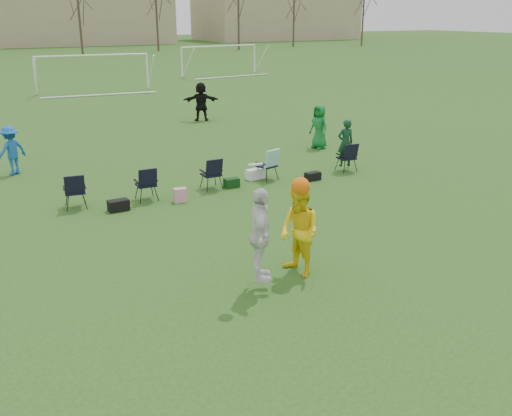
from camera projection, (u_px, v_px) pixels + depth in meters
ground at (298, 322)px, 9.82m from camera, size 260.00×260.00×0.00m
fielder_blue at (11, 150)px, 18.56m from camera, size 1.20×1.03×1.61m
fielder_green_far at (319, 127)px, 22.18m from camera, size 0.70×0.93×1.71m
fielder_black at (201, 102)px, 27.89m from camera, size 1.82×1.12×1.88m
center_contest at (284, 232)px, 11.01m from camera, size 1.89×1.36×2.56m
sideline_setup at (238, 169)px, 17.43m from camera, size 9.47×1.39×1.73m
goal_mid at (92, 63)px, 37.68m from camera, size 7.40×0.63×2.46m
goal_right at (220, 52)px, 48.03m from camera, size 7.35×1.14×2.46m
building_row at (15, 7)px, 90.96m from camera, size 126.00×16.00×13.00m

